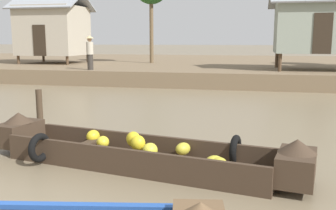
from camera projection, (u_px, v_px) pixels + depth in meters
name	position (u px, v px, depth m)	size (l,w,h in m)	color
ground_plane	(162.00, 106.00, 12.82)	(300.00, 300.00, 0.00)	#7A6B51
riverbank_strip	(210.00, 66.00, 26.74)	(160.00, 20.00, 0.73)	#756047
banana_boat	(138.00, 152.00, 6.66)	(5.89, 1.95, 0.76)	#3D2D21
stilt_house_left	(53.00, 30.00, 23.83)	(4.31, 3.75, 4.37)	#4C3826
stilt_house_mid_left	(318.00, 26.00, 18.34)	(4.60, 3.56, 4.00)	#4C3826
vendor_person	(90.00, 51.00, 18.63)	(0.44, 0.44, 1.66)	#332D28
mooring_post	(40.00, 113.00, 8.70)	(0.14, 0.14, 1.09)	#423323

